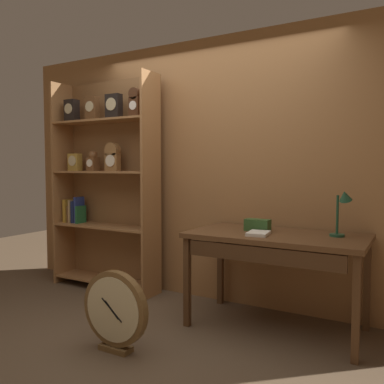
{
  "coord_description": "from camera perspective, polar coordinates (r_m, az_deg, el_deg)",
  "views": [
    {
      "loc": [
        1.81,
        -2.31,
        1.34
      ],
      "look_at": [
        0.02,
        0.85,
        1.11
      ],
      "focal_mm": 37.79,
      "sensor_mm": 36.0,
      "label": 1
    }
  ],
  "objects": [
    {
      "name": "round_clock_large",
      "position": [
        3.08,
        -10.8,
        -16.11
      ],
      "size": [
        0.55,
        0.11,
        0.59
      ],
      "color": "brown",
      "rests_on": "ground"
    },
    {
      "name": "ground_plane",
      "position": [
        3.23,
        -8.25,
        -20.87
      ],
      "size": [
        10.0,
        10.0,
        0.0
      ],
      "primitive_type": "plane",
      "color": "brown"
    },
    {
      "name": "toolbox_small",
      "position": [
        3.48,
        9.23,
        -4.64
      ],
      "size": [
        0.21,
        0.11,
        0.1
      ],
      "primitive_type": "cube",
      "color": "#2D5123",
      "rests_on": "workbench"
    },
    {
      "name": "back_wood_panel",
      "position": [
        4.04,
        2.98,
        3.11
      ],
      "size": [
        4.8,
        0.05,
        2.6
      ],
      "primitive_type": "cube",
      "color": "#9E6B3D",
      "rests_on": "ground"
    },
    {
      "name": "open_repair_manual",
      "position": [
        3.29,
        9.35,
        -5.78
      ],
      "size": [
        0.19,
        0.24,
        0.02
      ],
      "primitive_type": "cube",
      "rotation": [
        0.0,
        0.0,
        0.12
      ],
      "color": "silver",
      "rests_on": "workbench"
    },
    {
      "name": "desk_lamp",
      "position": [
        3.31,
        20.43,
        -2.06
      ],
      "size": [
        0.18,
        0.18,
        0.38
      ],
      "color": "#1E472D",
      "rests_on": "workbench"
    },
    {
      "name": "bookshelf",
      "position": [
        4.53,
        -12.23,
        1.68
      ],
      "size": [
        1.27,
        0.33,
        2.28
      ],
      "color": "#9E6B3D",
      "rests_on": "ground"
    },
    {
      "name": "workbench",
      "position": [
        3.37,
        11.69,
        -7.21
      ],
      "size": [
        1.42,
        0.74,
        0.79
      ],
      "color": "brown",
      "rests_on": "ground"
    }
  ]
}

